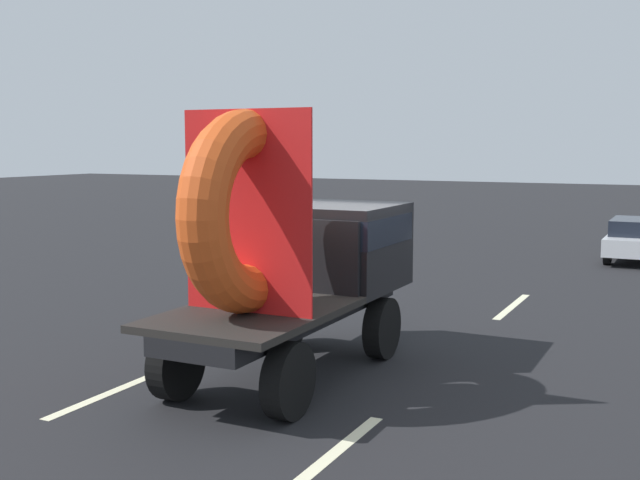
{
  "coord_description": "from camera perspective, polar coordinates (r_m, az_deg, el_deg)",
  "views": [
    {
      "loc": [
        5.23,
        -10.81,
        3.38
      ],
      "look_at": [
        -0.11,
        0.0,
        1.9
      ],
      "focal_mm": 43.88,
      "sensor_mm": 36.0,
      "label": 1
    }
  ],
  "objects": [
    {
      "name": "flatbed_truck",
      "position": [
        11.54,
        -1.53,
        -0.8
      ],
      "size": [
        2.02,
        5.0,
        3.84
      ],
      "color": "black",
      "rests_on": "ground_plane"
    },
    {
      "name": "lane_dash_right_near",
      "position": [
        8.89,
        0.94,
        -15.35
      ],
      "size": [
        0.16,
        2.56,
        0.01
      ],
      "primitive_type": "cube",
      "rotation": [
        0.0,
        0.0,
        1.57
      ],
      "color": "beige",
      "rests_on": "ground_plane"
    },
    {
      "name": "lane_dash_right_far",
      "position": [
        16.96,
        13.84,
        -4.71
      ],
      "size": [
        0.16,
        2.82,
        0.01
      ],
      "primitive_type": "cube",
      "rotation": [
        0.0,
        0.0,
        1.57
      ],
      "color": "beige",
      "rests_on": "ground_plane"
    },
    {
      "name": "distant_sedan",
      "position": [
        24.61,
        22.19,
        0.11
      ],
      "size": [
        1.62,
        3.78,
        1.23
      ],
      "color": "black",
      "rests_on": "ground_plane"
    },
    {
      "name": "ground_plane",
      "position": [
        12.48,
        0.47,
        -8.75
      ],
      "size": [
        120.0,
        120.0,
        0.0
      ],
      "primitive_type": "plane",
      "color": "black"
    },
    {
      "name": "lane_dash_left_near",
      "position": [
        11.22,
        -15.32,
        -10.8
      ],
      "size": [
        0.16,
        2.24,
        0.01
      ],
      "primitive_type": "cube",
      "rotation": [
        0.0,
        0.0,
        1.57
      ],
      "color": "beige",
      "rests_on": "ground_plane"
    },
    {
      "name": "lane_dash_left_far",
      "position": [
        17.28,
        1.25,
        -4.29
      ],
      "size": [
        0.16,
        2.27,
        0.01
      ],
      "primitive_type": "cube",
      "rotation": [
        0.0,
        0.0,
        1.57
      ],
      "color": "beige",
      "rests_on": "ground_plane"
    }
  ]
}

